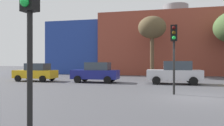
{
  "coord_description": "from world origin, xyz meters",
  "views": [
    {
      "loc": [
        -1.86,
        -11.42,
        1.74
      ],
      "look_at": [
        -6.16,
        8.12,
        1.75
      ],
      "focal_mm": 34.5,
      "sensor_mm": 36.0,
      "label": 1
    }
  ],
  "objects_px": {
    "parked_car_1": "(96,72)",
    "traffic_light_island": "(174,43)",
    "bare_tree_2": "(152,28)",
    "parked_car_2": "(175,73)",
    "traffic_light_near_left": "(29,16)",
    "parked_car_0": "(36,72)"
  },
  "relations": [
    {
      "from": "parked_car_1",
      "to": "bare_tree_2",
      "type": "relative_size",
      "value": 0.55
    },
    {
      "from": "parked_car_1",
      "to": "bare_tree_2",
      "type": "bearing_deg",
      "value": -118.75
    },
    {
      "from": "parked_car_2",
      "to": "traffic_light_island",
      "type": "relative_size",
      "value": 1.14
    },
    {
      "from": "parked_car_2",
      "to": "bare_tree_2",
      "type": "distance_m",
      "value": 10.19
    },
    {
      "from": "parked_car_1",
      "to": "traffic_light_island",
      "type": "height_order",
      "value": "traffic_light_island"
    },
    {
      "from": "parked_car_0",
      "to": "traffic_light_near_left",
      "type": "height_order",
      "value": "traffic_light_near_left"
    },
    {
      "from": "bare_tree_2",
      "to": "parked_car_0",
      "type": "bearing_deg",
      "value": -141.38
    },
    {
      "from": "parked_car_2",
      "to": "parked_car_1",
      "type": "bearing_deg",
      "value": 0.0
    },
    {
      "from": "traffic_light_island",
      "to": "bare_tree_2",
      "type": "xyz_separation_m",
      "value": [
        -1.67,
        14.83,
        3.22
      ]
    },
    {
      "from": "parked_car_0",
      "to": "traffic_light_island",
      "type": "xyz_separation_m",
      "value": [
        12.38,
        -6.27,
        1.98
      ]
    },
    {
      "from": "parked_car_1",
      "to": "parked_car_2",
      "type": "distance_m",
      "value": 6.82
    },
    {
      "from": "traffic_light_near_left",
      "to": "traffic_light_island",
      "type": "distance_m",
      "value": 8.93
    },
    {
      "from": "parked_car_1",
      "to": "traffic_light_island",
      "type": "distance_m",
      "value": 9.14
    },
    {
      "from": "parked_car_2",
      "to": "traffic_light_near_left",
      "type": "relative_size",
      "value": 1.17
    },
    {
      "from": "traffic_light_near_left",
      "to": "traffic_light_island",
      "type": "height_order",
      "value": "traffic_light_island"
    },
    {
      "from": "parked_car_1",
      "to": "bare_tree_2",
      "type": "xyz_separation_m",
      "value": [
        4.69,
        8.56,
        5.16
      ]
    },
    {
      "from": "traffic_light_near_left",
      "to": "bare_tree_2",
      "type": "height_order",
      "value": "bare_tree_2"
    },
    {
      "from": "bare_tree_2",
      "to": "traffic_light_island",
      "type": "bearing_deg",
      "value": -83.57
    },
    {
      "from": "parked_car_1",
      "to": "parked_car_2",
      "type": "relative_size",
      "value": 0.95
    },
    {
      "from": "parked_car_0",
      "to": "parked_car_2",
      "type": "relative_size",
      "value": 0.9
    },
    {
      "from": "parked_car_0",
      "to": "traffic_light_near_left",
      "type": "bearing_deg",
      "value": 121.42
    },
    {
      "from": "parked_car_2",
      "to": "traffic_light_island",
      "type": "distance_m",
      "value": 6.56
    }
  ]
}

